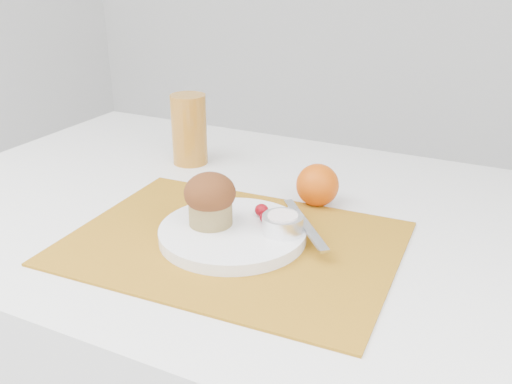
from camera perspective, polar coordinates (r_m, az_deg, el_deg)
The scene contains 11 objects.
table at distance 1.19m, azimuth -1.46°, elevation -18.15°, with size 1.20×0.80×0.75m, color white.
placemat at distance 0.86m, azimuth -2.37°, elevation -5.11°, with size 0.49×0.36×0.00m, color #A26B16.
plate at distance 0.87m, azimuth -2.35°, elevation -4.10°, with size 0.22×0.22×0.02m, color white.
ramekin at distance 0.85m, azimuth 2.69°, elevation -3.22°, with size 0.06×0.06×0.03m, color white.
cream at distance 0.84m, azimuth 2.70°, elevation -2.42°, with size 0.05×0.05×0.01m, color white.
raspberry_near at distance 0.90m, azimuth 0.56°, elevation -1.82°, with size 0.02×0.02×0.02m, color #5C0209.
raspberry_far at distance 0.88m, azimuth 0.93°, elevation -2.57°, with size 0.02×0.02×0.02m, color #5A020B.
butter_knife at distance 0.87m, azimuth 4.90°, elevation -3.20°, with size 0.18×0.01×0.00m, color silver.
orange at distance 0.98m, azimuth 6.16°, elevation 0.69°, with size 0.07×0.07×0.07m, color #D25107.
juice_glass at distance 1.17m, azimuth -6.70°, elevation 6.23°, with size 0.07×0.07×0.14m, color #B37121.
muffin at distance 0.86m, azimuth -4.61°, elevation -0.68°, with size 0.08×0.08×0.08m.
Camera 1 is at (0.42, -0.74, 1.16)m, focal length 40.00 mm.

